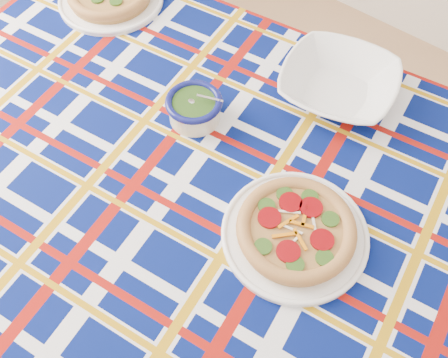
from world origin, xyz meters
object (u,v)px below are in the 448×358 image
Objects in this scene: main_focaccia_plate at (296,229)px; dining_table at (224,202)px; pesto_bowl at (194,107)px; serving_bowl at (338,84)px.

dining_table is at bearing 176.68° from main_focaccia_plate.
serving_bowl is (0.23, 0.28, -0.01)m from pesto_bowl.
serving_bowl reaches higher than dining_table.
main_focaccia_plate is at bearing -70.01° from serving_bowl.
pesto_bowl reaches higher than dining_table.
dining_table is 0.23m from main_focaccia_plate.
dining_table is 13.52× the size of pesto_bowl.
pesto_bowl is at bearing -128.77° from serving_bowl.
main_focaccia_plate is at bearing -17.11° from pesto_bowl.
main_focaccia_plate is at bearing -11.33° from dining_table.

